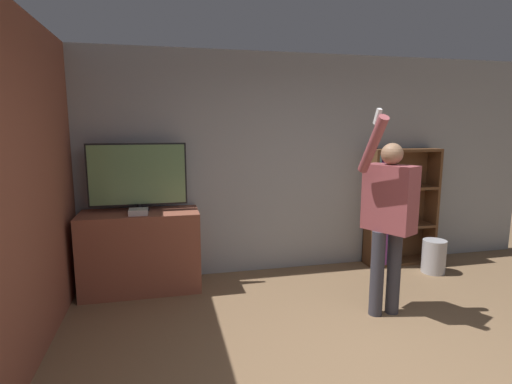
# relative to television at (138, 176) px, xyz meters

# --- Properties ---
(wall_back) EXTENTS (6.98, 0.06, 2.70)m
(wall_back) POSITION_rel_television_xyz_m (1.78, 0.26, 0.07)
(wall_back) COLOR #9EA3A8
(wall_back) RESTS_ON ground_plane
(wall_side_brick) EXTENTS (0.06, 4.34, 2.70)m
(wall_side_brick) POSITION_rel_television_xyz_m (-0.74, -1.14, 0.07)
(wall_side_brick) COLOR #93513D
(wall_side_brick) RESTS_ON ground_plane
(tv_ledge) EXTENTS (1.28, 0.56, 0.89)m
(tv_ledge) POSITION_rel_television_xyz_m (0.00, -0.08, -0.83)
(tv_ledge) COLOR #93513D
(tv_ledge) RESTS_ON ground_plane
(television) EXTENTS (1.06, 0.22, 0.75)m
(television) POSITION_rel_television_xyz_m (0.00, 0.00, 0.00)
(television) COLOR black
(television) RESTS_ON tv_ledge
(game_console) EXTENTS (0.20, 0.18, 0.06)m
(game_console) POSITION_rel_television_xyz_m (0.00, -0.20, -0.36)
(game_console) COLOR silver
(game_console) RESTS_ON tv_ledge
(bookshelf) EXTENTS (0.94, 0.28, 1.54)m
(bookshelf) POSITION_rel_television_xyz_m (3.22, 0.08, -0.56)
(bookshelf) COLOR brown
(bookshelf) RESTS_ON ground_plane
(person) EXTENTS (0.62, 0.58, 1.98)m
(person) POSITION_rel_television_xyz_m (2.34, -1.23, -0.26)
(person) COLOR #383842
(person) RESTS_ON ground_plane
(waste_bin) EXTENTS (0.29, 0.29, 0.42)m
(waste_bin) POSITION_rel_television_xyz_m (3.54, -0.36, -1.07)
(waste_bin) COLOR #B7B7BC
(waste_bin) RESTS_ON ground_plane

